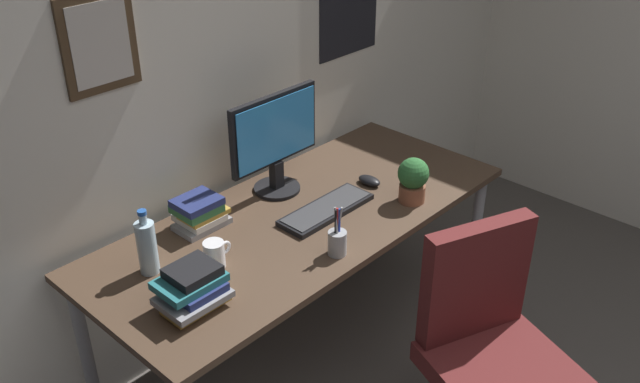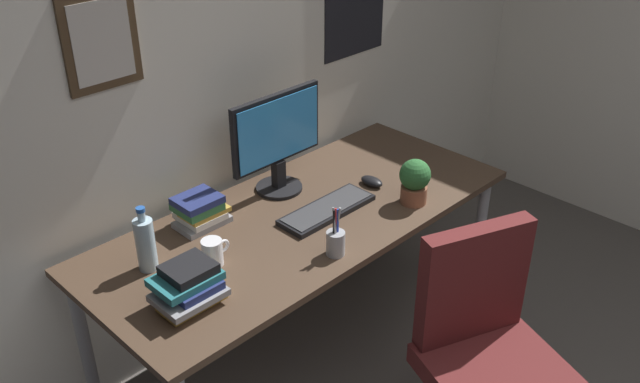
{
  "view_description": "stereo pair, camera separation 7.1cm",
  "coord_description": "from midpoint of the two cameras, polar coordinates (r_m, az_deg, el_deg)",
  "views": [
    {
      "loc": [
        -1.66,
        0.01,
        2.19
      ],
      "look_at": [
        0.01,
        1.58,
        0.88
      ],
      "focal_mm": 38.62,
      "sensor_mm": 36.0,
      "label": 1
    },
    {
      "loc": [
        -1.61,
        -0.04,
        2.19
      ],
      "look_at": [
        0.01,
        1.58,
        0.88
      ],
      "focal_mm": 38.62,
      "sensor_mm": 36.0,
      "label": 2
    }
  ],
  "objects": [
    {
      "name": "desk",
      "position": [
        2.82,
        -0.72,
        -3.14
      ],
      "size": [
        1.82,
        0.77,
        0.73
      ],
      "color": "#4C3828",
      "rests_on": "ground_plane"
    },
    {
      "name": "book_stack_right",
      "position": [
        2.72,
        -9.19,
        -1.59
      ],
      "size": [
        0.2,
        0.16,
        0.13
      ],
      "color": "gray",
      "rests_on": "desk"
    },
    {
      "name": "book_stack_left",
      "position": [
        2.32,
        -9.94,
        -7.72
      ],
      "size": [
        0.23,
        0.18,
        0.15
      ],
      "color": "gold",
      "rests_on": "desk"
    },
    {
      "name": "coffee_mug_near",
      "position": [
        2.5,
        -8.06,
        -5.01
      ],
      "size": [
        0.11,
        0.08,
        0.1
      ],
      "color": "white",
      "rests_on": "desk"
    },
    {
      "name": "water_bottle",
      "position": [
        2.49,
        -13.47,
        -4.22
      ],
      "size": [
        0.07,
        0.07,
        0.25
      ],
      "color": "silver",
      "rests_on": "desk"
    },
    {
      "name": "wall_back",
      "position": [
        2.86,
        -7.71,
        11.21
      ],
      "size": [
        4.4,
        0.1,
        2.6
      ],
      "color": "silver",
      "rests_on": "ground_plane"
    },
    {
      "name": "computer_mouse",
      "position": [
        3.0,
        4.98,
        0.84
      ],
      "size": [
        0.06,
        0.11,
        0.04
      ],
      "color": "black",
      "rests_on": "desk"
    },
    {
      "name": "keyboard",
      "position": [
        2.8,
        1.31,
        -1.5
      ],
      "size": [
        0.43,
        0.15,
        0.03
      ],
      "color": "black",
      "rests_on": "desk"
    },
    {
      "name": "monitor",
      "position": [
        2.86,
        -2.87,
        4.39
      ],
      "size": [
        0.46,
        0.2,
        0.43
      ],
      "color": "black",
      "rests_on": "desk"
    },
    {
      "name": "office_chair",
      "position": [
        2.54,
        14.47,
        -12.38
      ],
      "size": [
        0.6,
        0.6,
        0.95
      ],
      "color": "#591E1E",
      "rests_on": "ground_plane"
    },
    {
      "name": "potted_plant",
      "position": [
        2.85,
        8.55,
        0.95
      ],
      "size": [
        0.13,
        0.13,
        0.2
      ],
      "color": "brown",
      "rests_on": "desk"
    },
    {
      "name": "pen_cup",
      "position": [
        2.52,
        2.1,
        -4.19
      ],
      "size": [
        0.07,
        0.07,
        0.2
      ],
      "color": "#9EA0A5",
      "rests_on": "desk"
    }
  ]
}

